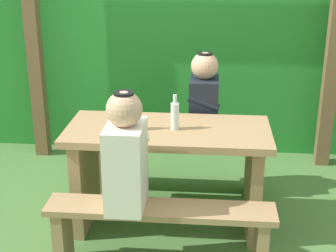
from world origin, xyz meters
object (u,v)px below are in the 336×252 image
(bench_far, at_px, (174,154))
(bottle_left, at_px, (175,115))
(person_white_shirt, at_px, (126,155))
(bench_near, at_px, (160,225))
(picnic_table, at_px, (168,160))
(person_black_coat, at_px, (204,102))
(bottle_right, at_px, (135,117))
(drinking_glass, at_px, (125,122))

(bench_far, height_order, bottle_left, bottle_left)
(bench_far, relative_size, bottle_left, 5.74)
(person_white_shirt, bearing_deg, bench_near, -0.95)
(picnic_table, distance_m, bottle_left, 0.35)
(person_white_shirt, bearing_deg, picnic_table, 69.57)
(bench_near, distance_m, bench_far, 1.08)
(person_black_coat, xyz_separation_m, bottle_right, (-0.45, -0.59, 0.06))
(picnic_table, relative_size, drinking_glass, 18.11)
(drinking_glass, height_order, bottle_left, bottle_left)
(drinking_glass, bearing_deg, bottle_right, -31.24)
(picnic_table, relative_size, bench_near, 1.00)
(bottle_right, bearing_deg, bench_near, -66.23)
(bench_near, relative_size, person_white_shirt, 1.95)
(drinking_glass, bearing_deg, bench_near, -61.46)
(person_white_shirt, xyz_separation_m, bottle_right, (-0.02, 0.49, 0.06))
(bench_near, bearing_deg, person_white_shirt, 179.05)
(bench_far, bearing_deg, bottle_left, -85.07)
(bottle_left, bearing_deg, bench_near, -95.23)
(picnic_table, xyz_separation_m, bench_far, (0.00, 0.54, -0.19))
(picnic_table, relative_size, person_black_coat, 1.95)
(picnic_table, distance_m, person_black_coat, 0.65)
(bottle_right, bearing_deg, bench_far, 69.78)
(bench_far, distance_m, drinking_glass, 0.78)
(picnic_table, bearing_deg, bottle_right, -167.48)
(bench_far, bearing_deg, bottle_right, -110.22)
(bench_far, relative_size, bottle_right, 5.91)
(person_white_shirt, relative_size, bottle_left, 2.95)
(bench_near, relative_size, drinking_glass, 18.11)
(bench_near, xyz_separation_m, bench_far, (0.00, 1.08, 0.00))
(person_black_coat, bearing_deg, drinking_glass, -134.21)
(person_black_coat, distance_m, drinking_glass, 0.75)
(person_black_coat, height_order, bottle_left, person_black_coat)
(bench_near, bearing_deg, bench_far, 90.00)
(picnic_table, distance_m, drinking_glass, 0.41)
(person_white_shirt, relative_size, person_black_coat, 1.00)
(picnic_table, xyz_separation_m, person_white_shirt, (-0.20, -0.54, 0.27))
(drinking_glass, bearing_deg, bottle_left, -2.29)
(picnic_table, height_order, person_white_shirt, person_white_shirt)
(bottle_left, bearing_deg, person_white_shirt, -115.44)
(bench_near, height_order, bench_far, same)
(person_white_shirt, bearing_deg, bottle_left, 64.56)
(bench_near, xyz_separation_m, bottle_left, (0.05, 0.53, 0.53))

